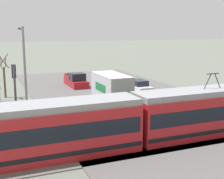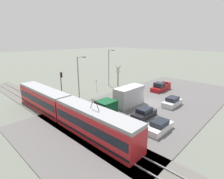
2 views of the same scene
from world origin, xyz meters
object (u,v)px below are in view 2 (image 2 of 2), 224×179
at_px(box_truck, 124,98).
at_px(sedan_car_2, 159,127).
at_px(street_tree, 118,77).
at_px(street_lamp_near_crossing, 79,75).
at_px(sedan_car_0, 144,113).
at_px(traffic_light_pole, 61,83).
at_px(street_lamp_mid_block, 109,65).
at_px(light_rail_tram, 65,109).
at_px(pickup_truck, 161,87).
at_px(no_parking_sign, 96,84).
at_px(sedan_car_1, 172,102).

relative_size(box_truck, sedan_car_2, 2.33).
height_order(box_truck, sedan_car_2, box_truck).
distance_m(street_tree, street_lamp_near_crossing, 12.28).
bearing_deg(box_truck, street_tree, -44.03).
relative_size(sedan_car_0, traffic_light_pole, 0.77).
height_order(sedan_car_2, street_lamp_near_crossing, street_lamp_near_crossing).
bearing_deg(street_lamp_mid_block, light_rail_tram, 116.99).
height_order(street_tree, street_lamp_near_crossing, street_lamp_near_crossing).
distance_m(sedan_car_0, traffic_light_pole, 15.76).
bearing_deg(traffic_light_pole, pickup_truck, -117.30).
bearing_deg(street_lamp_near_crossing, traffic_light_pole, 71.13).
bearing_deg(street_lamp_mid_block, no_parking_sign, 103.09).
xyz_separation_m(light_rail_tram, street_tree, (7.24, -19.21, 0.56)).
bearing_deg(traffic_light_pole, box_truck, -151.16).
bearing_deg(sedan_car_0, sedan_car_2, -30.42).
relative_size(light_rail_tram, box_truck, 2.54).
bearing_deg(street_tree, street_lamp_near_crossing, 94.36).
relative_size(sedan_car_2, no_parking_sign, 1.70).
bearing_deg(light_rail_tram, sedan_car_0, -131.02).
xyz_separation_m(light_rail_tram, sedan_car_1, (-8.36, -15.70, -1.03)).
relative_size(light_rail_tram, no_parking_sign, 10.03).
xyz_separation_m(pickup_truck, street_tree, (9.53, 3.59, 1.52)).
relative_size(pickup_truck, street_lamp_near_crossing, 0.69).
xyz_separation_m(light_rail_tram, sedan_car_2, (-11.07, -6.39, -1.08)).
bearing_deg(light_rail_tram, pickup_truck, -95.73).
bearing_deg(street_lamp_mid_block, sedan_car_0, 149.67).
height_order(box_truck, pickup_truck, box_truck).
height_order(box_truck, street_lamp_near_crossing, street_lamp_near_crossing).
height_order(sedan_car_0, no_parking_sign, no_parking_sign).
bearing_deg(sedan_car_0, street_lamp_near_crossing, -174.41).
distance_m(street_tree, no_parking_sign, 6.40).
distance_m(sedan_car_2, traffic_light_pole, 18.85).
distance_m(box_truck, street_tree, 13.86).
bearing_deg(sedan_car_1, no_parking_sign, 9.62).
relative_size(light_rail_tram, street_tree, 4.92).
xyz_separation_m(sedan_car_1, street_lamp_mid_block, (17.70, -2.64, 4.27)).
bearing_deg(traffic_light_pole, sedan_car_2, -172.71).
xyz_separation_m(pickup_truck, sedan_car_2, (-8.79, 16.41, -0.13)).
xyz_separation_m(street_tree, street_lamp_mid_block, (2.10, 0.87, 2.67)).
bearing_deg(box_truck, light_rail_tram, 74.23).
relative_size(street_lamp_mid_block, no_parking_sign, 3.49).
height_order(sedan_car_1, sedan_car_2, sedan_car_1).
height_order(light_rail_tram, no_parking_sign, light_rail_tram).
bearing_deg(sedan_car_2, traffic_light_pole, -172.71).
xyz_separation_m(street_lamp_near_crossing, street_lamp_mid_block, (3.02, -11.15, 0.32)).
distance_m(traffic_light_pole, street_tree, 15.24).
xyz_separation_m(sedan_car_2, street_lamp_mid_block, (20.42, -11.95, 4.32)).
bearing_deg(pickup_truck, box_truck, 91.83).
distance_m(light_rail_tram, no_parking_sign, 15.24).
relative_size(sedan_car_1, sedan_car_2, 1.01).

